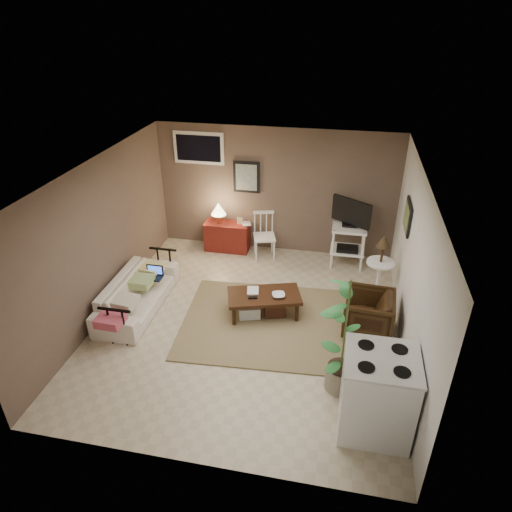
% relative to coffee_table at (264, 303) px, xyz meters
% --- Properties ---
extents(floor, '(5.00, 5.00, 0.00)m').
position_rel_coffee_table_xyz_m(floor, '(-0.20, -0.23, -0.23)').
color(floor, '#C1B293').
rests_on(floor, ground).
extents(art_back, '(0.50, 0.03, 0.60)m').
position_rel_coffee_table_xyz_m(art_back, '(-0.75, 2.24, 1.22)').
color(art_back, black).
extents(art_right, '(0.03, 0.60, 0.45)m').
position_rel_coffee_table_xyz_m(art_right, '(2.02, 0.82, 1.29)').
color(art_right, black).
extents(window, '(0.96, 0.03, 0.60)m').
position_rel_coffee_table_xyz_m(window, '(-1.65, 2.24, 1.72)').
color(window, white).
extents(rug, '(2.73, 2.24, 0.02)m').
position_rel_coffee_table_xyz_m(rug, '(0.11, -0.18, -0.22)').
color(rug, '#86714E').
rests_on(rug, floor).
extents(coffee_table, '(1.23, 0.87, 0.42)m').
position_rel_coffee_table_xyz_m(coffee_table, '(0.00, 0.00, 0.00)').
color(coffee_table, '#381A0F').
rests_on(coffee_table, floor).
extents(sofa, '(0.54, 1.84, 0.72)m').
position_rel_coffee_table_xyz_m(sofa, '(-2.00, -0.18, 0.13)').
color(sofa, beige).
rests_on(sofa, floor).
extents(sofa_pillows, '(0.35, 1.75, 0.12)m').
position_rel_coffee_table_xyz_m(sofa_pillows, '(-1.96, -0.40, 0.21)').
color(sofa_pillows, beige).
rests_on(sofa_pillows, sofa).
extents(sofa_end_rails, '(0.50, 1.84, 0.62)m').
position_rel_coffee_table_xyz_m(sofa_end_rails, '(-1.90, -0.18, 0.08)').
color(sofa_end_rails, black).
rests_on(sofa_end_rails, floor).
extents(laptop, '(0.28, 0.21, 0.19)m').
position_rel_coffee_table_xyz_m(laptop, '(-1.83, 0.13, 0.23)').
color(laptop, black).
rests_on(laptop, sofa).
extents(red_console, '(0.86, 0.38, 0.99)m').
position_rel_coffee_table_xyz_m(red_console, '(-1.12, 2.02, 0.11)').
color(red_console, maroon).
rests_on(red_console, floor).
extents(spindle_chair, '(0.49, 0.49, 0.88)m').
position_rel_coffee_table_xyz_m(spindle_chair, '(-0.34, 1.90, 0.18)').
color(spindle_chair, white).
rests_on(spindle_chair, floor).
extents(tv_stand, '(0.69, 0.50, 1.30)m').
position_rel_coffee_table_xyz_m(tv_stand, '(1.22, 1.87, 0.46)').
color(tv_stand, white).
rests_on(tv_stand, floor).
extents(side_table, '(0.44, 0.44, 1.18)m').
position_rel_coffee_table_xyz_m(side_table, '(1.74, 0.81, 0.50)').
color(side_table, white).
rests_on(side_table, floor).
extents(armchair, '(0.70, 0.74, 0.71)m').
position_rel_coffee_table_xyz_m(armchair, '(1.57, -0.09, 0.12)').
color(armchair, black).
rests_on(armchair, floor).
extents(potted_plant, '(0.41, 0.41, 1.64)m').
position_rel_coffee_table_xyz_m(potted_plant, '(1.22, -1.31, 0.64)').
color(potted_plant, gray).
rests_on(potted_plant, floor).
extents(stove, '(0.80, 0.74, 1.04)m').
position_rel_coffee_table_xyz_m(stove, '(1.63, -1.86, 0.28)').
color(stove, white).
rests_on(stove, floor).
extents(bowl, '(0.20, 0.10, 0.20)m').
position_rel_coffee_table_xyz_m(bowl, '(0.23, -0.01, 0.26)').
color(bowl, '#381A0F').
rests_on(bowl, coffee_table).
extents(book_table, '(0.18, 0.05, 0.24)m').
position_rel_coffee_table_xyz_m(book_table, '(-0.27, 0.04, 0.28)').
color(book_table, '#381A0F').
rests_on(book_table, coffee_table).
extents(book_console, '(0.16, 0.07, 0.21)m').
position_rel_coffee_table_xyz_m(book_console, '(-0.80, 2.02, 0.44)').
color(book_console, '#381A0F').
rests_on(book_console, red_console).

